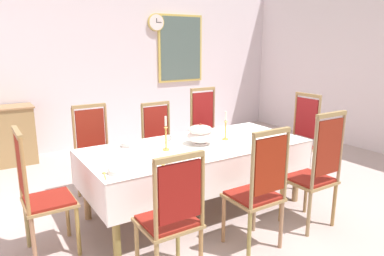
# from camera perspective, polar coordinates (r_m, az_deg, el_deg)

# --- Properties ---
(ground) EXTENTS (7.56, 6.36, 0.04)m
(ground) POSITION_cam_1_polar(r_m,az_deg,el_deg) (4.09, 1.34, -13.49)
(ground) COLOR #B7A09B
(back_wall) EXTENTS (7.56, 0.08, 3.04)m
(back_wall) POSITION_cam_1_polar(r_m,az_deg,el_deg) (6.58, -14.54, 10.33)
(back_wall) COLOR silver
(back_wall) RESTS_ON ground
(dining_table) EXTENTS (2.42, 1.07, 0.76)m
(dining_table) POSITION_cam_1_polar(r_m,az_deg,el_deg) (3.88, 0.84, -3.77)
(dining_table) COLOR olive
(dining_table) RESTS_ON ground
(tablecloth) EXTENTS (2.44, 1.09, 0.38)m
(tablecloth) POSITION_cam_1_polar(r_m,az_deg,el_deg) (3.88, 0.84, -4.06)
(tablecloth) COLOR white
(tablecloth) RESTS_ON dining_table
(chair_south_a) EXTENTS (0.44, 0.42, 1.08)m
(chair_south_a) POSITION_cam_1_polar(r_m,az_deg,el_deg) (2.77, -3.28, -13.88)
(chair_south_a) COLOR #A2814E
(chair_south_a) RESTS_ON ground
(chair_north_a) EXTENTS (0.44, 0.42, 1.13)m
(chair_north_a) POSITION_cam_1_polar(r_m,az_deg,el_deg) (4.40, -15.31, -3.63)
(chair_north_a) COLOR #9A6F44
(chair_north_a) RESTS_ON ground
(chair_south_b) EXTENTS (0.44, 0.42, 1.15)m
(chair_south_b) POSITION_cam_1_polar(r_m,az_deg,el_deg) (3.23, 10.64, -9.55)
(chair_south_b) COLOR #A17049
(chair_south_b) RESTS_ON ground
(chair_north_b) EXTENTS (0.44, 0.42, 1.08)m
(chair_north_b) POSITION_cam_1_polar(r_m,az_deg,el_deg) (4.71, -5.07, -2.25)
(chair_north_b) COLOR #926F4A
(chair_north_b) RESTS_ON ground
(chair_south_c) EXTENTS (0.44, 0.42, 1.21)m
(chair_south_c) POSITION_cam_1_polar(r_m,az_deg,el_deg) (3.75, 19.26, -6.45)
(chair_south_c) COLOR #A07940
(chair_south_c) RESTS_ON ground
(chair_north_c) EXTENTS (0.44, 0.42, 1.22)m
(chair_north_c) POSITION_cam_1_polar(r_m,az_deg,el_deg) (5.08, 2.45, -0.49)
(chair_north_c) COLOR #9C7048
(chair_north_c) RESTS_ON ground
(chair_head_west) EXTENTS (0.42, 0.44, 1.15)m
(chair_head_west) POSITION_cam_1_polar(r_m,az_deg,el_deg) (3.37, -23.22, -9.46)
(chair_head_west) COLOR olive
(chair_head_west) RESTS_ON ground
(chair_head_east) EXTENTS (0.42, 0.44, 1.19)m
(chair_head_east) POSITION_cam_1_polar(r_m,az_deg,el_deg) (4.94, 16.78, -1.59)
(chair_head_east) COLOR olive
(chair_head_east) RESTS_ON ground
(soup_tureen) EXTENTS (0.29, 0.29, 0.23)m
(soup_tureen) POSITION_cam_1_polar(r_m,az_deg,el_deg) (3.85, 1.36, -1.00)
(soup_tureen) COLOR white
(soup_tureen) RESTS_ON tablecloth
(candlestick_west) EXTENTS (0.07, 0.07, 0.36)m
(candlestick_west) POSITION_cam_1_polar(r_m,az_deg,el_deg) (3.63, -4.21, -1.39)
(candlestick_west) COLOR gold
(candlestick_west) RESTS_ON tablecloth
(candlestick_east) EXTENTS (0.07, 0.07, 0.33)m
(candlestick_east) POSITION_cam_1_polar(r_m,az_deg,el_deg) (4.04, 5.40, -0.10)
(candlestick_east) COLOR gold
(candlestick_east) RESTS_ON tablecloth
(bowl_near_left) EXTENTS (0.16, 0.16, 0.03)m
(bowl_near_left) POSITION_cam_1_polar(r_m,az_deg,el_deg) (3.24, -2.70, -5.54)
(bowl_near_left) COLOR white
(bowl_near_left) RESTS_ON tablecloth
(bowl_near_right) EXTENTS (0.16, 0.16, 0.04)m
(bowl_near_right) POSITION_cam_1_polar(r_m,az_deg,el_deg) (3.10, -11.88, -6.73)
(bowl_near_right) COLOR white
(bowl_near_right) RESTS_ON tablecloth
(bowl_far_left) EXTENTS (0.15, 0.15, 0.03)m
(bowl_far_left) POSITION_cam_1_polar(r_m,az_deg,el_deg) (3.87, -10.33, -2.54)
(bowl_far_left) COLOR white
(bowl_far_left) RESTS_ON tablecloth
(spoon_primary) EXTENTS (0.04, 0.18, 0.01)m
(spoon_primary) POSITION_cam_1_polar(r_m,az_deg,el_deg) (3.22, -4.56, -5.97)
(spoon_primary) COLOR gold
(spoon_primary) RESTS_ON tablecloth
(spoon_secondary) EXTENTS (0.06, 0.17, 0.01)m
(spoon_secondary) POSITION_cam_1_polar(r_m,az_deg,el_deg) (3.09, -13.88, -7.16)
(spoon_secondary) COLOR gold
(spoon_secondary) RESTS_ON tablecloth
(mounted_clock) EXTENTS (0.32, 0.06, 0.32)m
(mounted_clock) POSITION_cam_1_polar(r_m,az_deg,el_deg) (6.92, -5.81, 16.51)
(mounted_clock) COLOR #D1B251
(framed_painting) EXTENTS (0.98, 0.05, 1.29)m
(framed_painting) POSITION_cam_1_polar(r_m,az_deg,el_deg) (7.18, -1.85, 12.61)
(framed_painting) COLOR #D1B251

